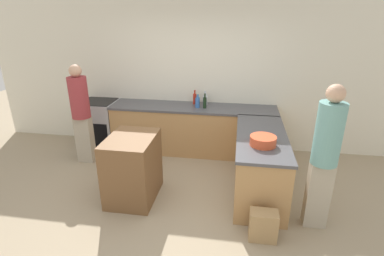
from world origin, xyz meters
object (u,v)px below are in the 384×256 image
person_at_peninsula (325,153)px  dish_soap_bottle (198,101)px  mixing_bowl (263,141)px  wine_bottle_dark (205,102)px  water_bottle_blue (197,103)px  paper_bag (263,226)px  hot_sauce_bottle (195,98)px  person_by_range (81,111)px  vinegar_bottle_clear (205,99)px  range_oven (100,123)px  island_table (133,168)px

person_at_peninsula → dish_soap_bottle: bearing=131.5°
mixing_bowl → wine_bottle_dark: size_ratio=1.27×
water_bottle_blue → paper_bag: 2.53m
mixing_bowl → dish_soap_bottle: dish_soap_bottle is taller
dish_soap_bottle → wine_bottle_dark: wine_bottle_dark is taller
dish_soap_bottle → paper_bag: dish_soap_bottle is taller
water_bottle_blue → hot_sauce_bottle: bearing=110.8°
person_at_peninsula → paper_bag: (-0.64, -0.36, -0.79)m
water_bottle_blue → wine_bottle_dark: 0.13m
mixing_bowl → person_by_range: (-2.92, 0.82, -0.01)m
person_at_peninsula → vinegar_bottle_clear: bearing=128.7°
water_bottle_blue → person_at_peninsula: person_at_peninsula is taller
vinegar_bottle_clear → hot_sauce_bottle: size_ratio=0.97×
mixing_bowl → range_oven: bearing=153.0°
hot_sauce_bottle → person_at_peninsula: (1.79, -2.01, -0.00)m
water_bottle_blue → vinegar_bottle_clear: vinegar_bottle_clear is taller
island_table → dish_soap_bottle: size_ratio=4.67×
island_table → wine_bottle_dark: 1.82m
vinegar_bottle_clear → person_at_peninsula: person_at_peninsula is taller
vinegar_bottle_clear → person_by_range: person_by_range is taller
island_table → paper_bag: island_table is taller
person_by_range → dish_soap_bottle: bearing=23.3°
water_bottle_blue → person_at_peninsula: 2.48m
person_at_peninsula → paper_bag: size_ratio=4.84×
island_table → person_by_range: 1.59m
vinegar_bottle_clear → person_at_peninsula: size_ratio=0.14×
island_table → dish_soap_bottle: 1.91m
dish_soap_bottle → vinegar_bottle_clear: 0.14m
person_at_peninsula → hot_sauce_bottle: bearing=131.8°
vinegar_bottle_clear → island_table: bearing=-113.9°
wine_bottle_dark → hot_sauce_bottle: bearing=132.5°
hot_sauce_bottle → person_by_range: size_ratio=0.15×
water_bottle_blue → vinegar_bottle_clear: (0.11, 0.21, 0.01)m
mixing_bowl → dish_soap_bottle: 1.94m
range_oven → person_by_range: bearing=-87.0°
person_by_range → island_table: bearing=-37.7°
range_oven → vinegar_bottle_clear: bearing=4.5°
dish_soap_bottle → hot_sauce_bottle: 0.09m
island_table → vinegar_bottle_clear: (0.79, 1.78, 0.52)m
hot_sauce_bottle → paper_bag: (1.16, -2.37, -0.80)m
person_at_peninsula → water_bottle_blue: bearing=133.7°
person_by_range → vinegar_bottle_clear: bearing=23.2°
dish_soap_bottle → person_at_peninsula: size_ratio=0.11×
dish_soap_bottle → person_by_range: person_by_range is taller
dish_soap_bottle → person_at_peninsula: (1.73, -1.95, 0.02)m
island_table → water_bottle_blue: bearing=66.7°
island_table → person_at_peninsula: size_ratio=0.52×
range_oven → paper_bag: range_oven is taller
island_table → water_bottle_blue: 1.78m
person_by_range → person_at_peninsula: bearing=-17.8°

